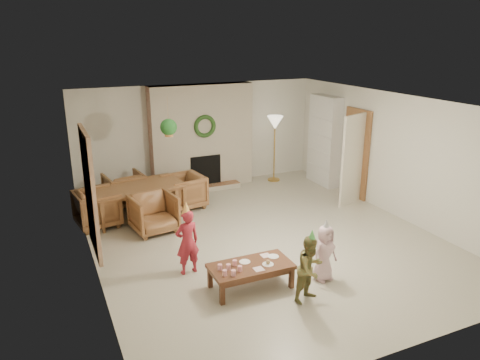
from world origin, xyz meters
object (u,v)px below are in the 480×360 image
child_pink (325,253)px  child_red (187,242)px  dining_chair_far (125,189)px  coffee_table_top (251,266)px  dining_chair_right (184,191)px  child_plaid (310,269)px  dining_chair_near (154,213)px  dining_chair_left (97,208)px  dining_table (138,202)px

child_pink → child_red: bearing=139.5°
dining_chair_far → coffee_table_top: (1.05, -4.24, -0.02)m
dining_chair_far → child_red: child_red is taller
dining_chair_right → child_pink: bearing=6.6°
coffee_table_top → dining_chair_right: bearing=89.0°
child_pink → dining_chair_far: bearing=105.2°
child_red → child_pink: (1.83, -1.05, -0.09)m
child_red → child_plaid: 1.96m
dining_chair_right → coffee_table_top: size_ratio=0.66×
child_red → child_plaid: (1.33, -1.44, -0.04)m
dining_chair_right → child_red: 2.88m
dining_chair_far → child_plaid: child_plaid is taller
dining_chair_far → child_red: (0.34, -3.43, 0.16)m
coffee_table_top → dining_chair_far: bearing=104.5°
dining_chair_near → coffee_table_top: size_ratio=0.66×
dining_chair_far → dining_chair_left: same height
child_plaid → child_pink: (0.50, 0.39, -0.04)m
child_pink → dining_table: bearing=108.6°
dining_chair_near → dining_chair_far: (-0.24, 1.64, 0.00)m
dining_table → dining_chair_far: dining_chair_far is taller
coffee_table_top → child_plaid: child_plaid is taller
dining_table → child_red: size_ratio=1.78×
dining_chair_right → child_plaid: size_ratio=0.83×
child_red → child_pink: 2.12m
dining_table → dining_chair_right: bearing=-0.0°
child_red → child_plaid: child_red is taller
dining_chair_near → child_red: (0.09, -1.79, 0.16)m
dining_table → dining_chair_near: bearing=-90.0°
child_red → child_plaid: bearing=127.0°
dining_chair_right → coffee_table_top: dining_chair_right is taller
dining_table → dining_chair_left: bearing=-180.0°
dining_table → child_red: bearing=-93.6°
dining_table → child_plaid: size_ratio=1.94×
coffee_table_top → child_plaid: size_ratio=1.25×
dining_chair_right → child_red: (-0.81, -2.76, 0.16)m
coffee_table_top → child_plaid: bearing=-45.0°
dining_chair_near → child_plaid: size_ratio=0.83×
dining_chair_left → child_plaid: 4.59m
dining_table → coffee_table_top: size_ratio=1.55×
dining_table → child_pink: child_pink is taller
dining_table → coffee_table_top: dining_table is taller
dining_chair_right → coffee_table_top: (-0.10, -3.57, -0.02)m
dining_chair_near → dining_chair_left: same height
dining_chair_left → dining_chair_near: bearing=-135.0°
dining_chair_right → child_red: size_ratio=0.76×
coffee_table_top → child_plaid: 0.90m
dining_chair_near → child_plaid: bearing=-74.5°
dining_table → child_plaid: 4.34m
child_pink → coffee_table_top: bearing=157.0°
dining_chair_near → dining_chair_far: bearing=90.0°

